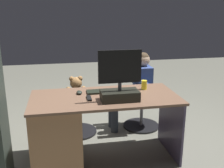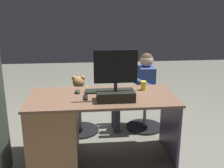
% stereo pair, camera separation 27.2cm
% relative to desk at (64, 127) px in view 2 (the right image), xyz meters
% --- Properties ---
extents(ground_plane, '(10.00, 10.00, 0.00)m').
position_rel_desk_xyz_m(ground_plane, '(-0.42, -0.41, -0.40)').
color(ground_plane, slate).
extents(desk, '(1.57, 0.75, 0.74)m').
position_rel_desk_xyz_m(desk, '(0.00, 0.00, 0.00)').
color(desk, brown).
rests_on(desk, ground_plane).
extents(monitor, '(0.44, 0.21, 0.52)m').
position_rel_desk_xyz_m(monitor, '(-0.55, 0.15, 0.49)').
color(monitor, black).
rests_on(monitor, desk).
extents(keyboard, '(0.42, 0.14, 0.02)m').
position_rel_desk_xyz_m(keyboard, '(-0.45, -0.14, 0.35)').
color(keyboard, black).
rests_on(keyboard, desk).
extents(computer_mouse, '(0.06, 0.10, 0.04)m').
position_rel_desk_xyz_m(computer_mouse, '(-0.16, -0.13, 0.36)').
color(computer_mouse, '#292F27').
rests_on(computer_mouse, desk).
extents(cup, '(0.06, 0.06, 0.11)m').
position_rel_desk_xyz_m(cup, '(-0.91, -0.17, 0.40)').
color(cup, yellow).
rests_on(cup, desk).
extents(tv_remote, '(0.04, 0.15, 0.02)m').
position_rel_desk_xyz_m(tv_remote, '(-0.24, 0.05, 0.35)').
color(tv_remote, black).
rests_on(tv_remote, desk).
extents(notebook_binder, '(0.23, 0.30, 0.02)m').
position_rel_desk_xyz_m(notebook_binder, '(-0.58, -0.03, 0.36)').
color(notebook_binder, beige).
rests_on(notebook_binder, desk).
extents(office_chair_teddy, '(0.51, 0.51, 0.43)m').
position_rel_desk_xyz_m(office_chair_teddy, '(-0.15, -0.71, -0.16)').
color(office_chair_teddy, black).
rests_on(office_chair_teddy, ground_plane).
extents(teddy_bear, '(0.26, 0.26, 0.37)m').
position_rel_desk_xyz_m(teddy_bear, '(-0.15, -0.72, 0.19)').
color(teddy_bear, '#A07242').
rests_on(teddy_bear, office_chair_teddy).
extents(visitor_chair, '(0.51, 0.51, 0.43)m').
position_rel_desk_xyz_m(visitor_chair, '(-1.06, -0.73, -0.15)').
color(visitor_chair, black).
rests_on(visitor_chair, ground_plane).
extents(person, '(0.57, 0.48, 1.07)m').
position_rel_desk_xyz_m(person, '(-0.96, -0.72, 0.22)').
color(person, '#344986').
rests_on(person, ground_plane).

